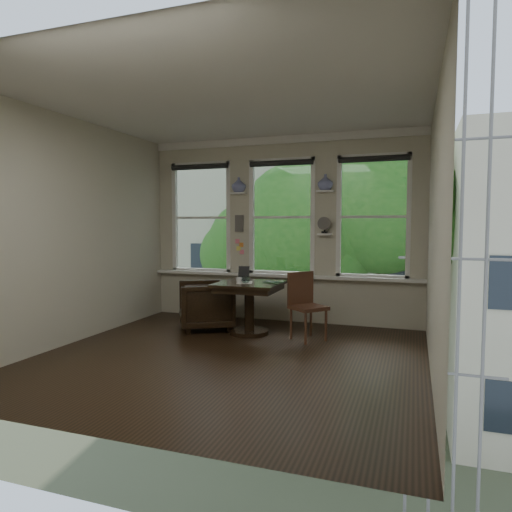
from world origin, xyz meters
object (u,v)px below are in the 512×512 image
at_px(table, 249,308).
at_px(laptop, 271,283).
at_px(mug, 239,280).
at_px(armchair_left, 206,305).
at_px(side_chair_right, 308,307).

bearing_deg(table, laptop, -7.41).
relative_size(table, mug, 9.97).
height_order(armchair_left, side_chair_right, side_chair_right).
distance_m(armchair_left, laptop, 1.15).
distance_m(side_chair_right, laptop, 0.63).
bearing_deg(armchair_left, table, 53.21).
bearing_deg(armchair_left, mug, 40.16).
distance_m(table, side_chair_right, 0.89).
height_order(armchair_left, laptop, laptop).
xyz_separation_m(table, armchair_left, (-0.73, 0.08, -0.01)).
distance_m(table, laptop, 0.52).
distance_m(armchair_left, side_chair_right, 1.62).
bearing_deg(laptop, armchair_left, -158.42).
relative_size(table, laptop, 2.59).
relative_size(table, side_chair_right, 0.98).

